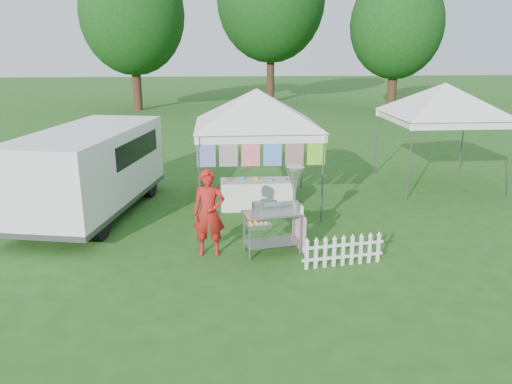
{
  "coord_description": "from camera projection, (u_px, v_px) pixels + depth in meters",
  "views": [
    {
      "loc": [
        -1.01,
        -8.93,
        4.02
      ],
      "look_at": [
        -0.22,
        0.94,
        1.1
      ],
      "focal_mm": 35.0,
      "sensor_mm": 36.0,
      "label": 1
    }
  ],
  "objects": [
    {
      "name": "tree_left",
      "position": [
        132.0,
        14.0,
        30.59
      ],
      "size": [
        6.4,
        6.4,
        9.53
      ],
      "color": "#3A2315",
      "rests_on": "ground"
    },
    {
      "name": "display_table",
      "position": [
        256.0,
        194.0,
        12.74
      ],
      "size": [
        1.8,
        0.7,
        0.73
      ],
      "primitive_type": "cube",
      "color": "white",
      "rests_on": "ground"
    },
    {
      "name": "donut_cart",
      "position": [
        282.0,
        204.0,
        9.78
      ],
      "size": [
        1.27,
        1.05,
        1.75
      ],
      "rotation": [
        0.0,
        0.0,
        0.17
      ],
      "color": "gray",
      "rests_on": "ground"
    },
    {
      "name": "cargo_van",
      "position": [
        93.0,
        168.0,
        12.18
      ],
      "size": [
        3.02,
        5.36,
        2.1
      ],
      "rotation": [
        0.0,
        0.0,
        -0.21
      ],
      "color": "white",
      "rests_on": "ground"
    },
    {
      "name": "tree_right",
      "position": [
        397.0,
        25.0,
        30.08
      ],
      "size": [
        5.6,
        5.6,
        8.42
      ],
      "color": "#3A2315",
      "rests_on": "ground"
    },
    {
      "name": "picket_fence",
      "position": [
        343.0,
        252.0,
        9.38
      ],
      "size": [
        1.61,
        0.27,
        0.56
      ],
      "rotation": [
        0.0,
        0.0,
        0.15
      ],
      "color": "white",
      "rests_on": "ground"
    },
    {
      "name": "ground",
      "position": [
        271.0,
        259.0,
        9.75
      ],
      "size": [
        120.0,
        120.0,
        0.0
      ],
      "primitive_type": "plane",
      "color": "#264C15",
      "rests_on": "ground"
    },
    {
      "name": "canopy_main",
      "position": [
        257.0,
        89.0,
        12.24
      ],
      "size": [
        4.24,
        4.24,
        3.45
      ],
      "color": "#59595E",
      "rests_on": "ground"
    },
    {
      "name": "vendor",
      "position": [
        209.0,
        213.0,
        9.74
      ],
      "size": [
        0.65,
        0.44,
        1.74
      ],
      "primitive_type": "imported",
      "rotation": [
        0.0,
        0.0,
        -0.04
      ],
      "color": "#A31914",
      "rests_on": "ground"
    },
    {
      "name": "canopy_right",
      "position": [
        446.0,
        83.0,
        14.1
      ],
      "size": [
        4.24,
        4.24,
        3.45
      ],
      "color": "#59595E",
      "rests_on": "ground"
    }
  ]
}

